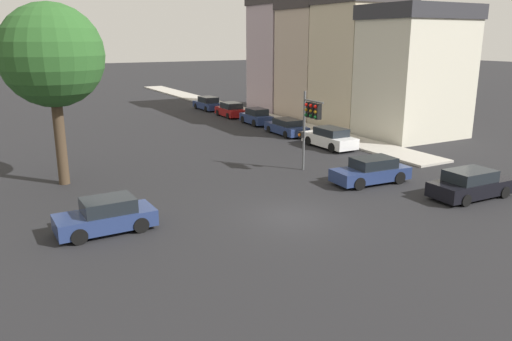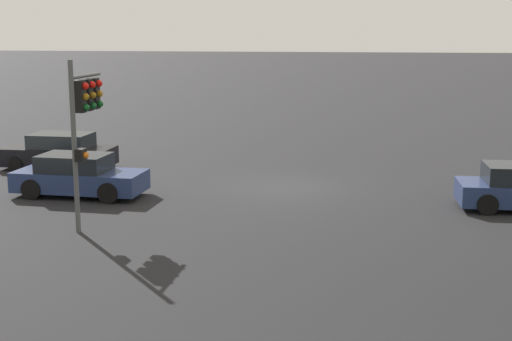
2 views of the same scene
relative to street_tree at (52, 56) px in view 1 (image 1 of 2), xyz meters
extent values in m
plane|color=black|center=(8.29, -10.63, -6.99)|extent=(300.00, 300.00, 0.00)
cube|color=#ADA89E|center=(21.70, 22.87, -6.91)|extent=(2.99, 60.00, 0.15)
cube|color=beige|center=(27.36, 0.90, -2.34)|extent=(7.73, 6.07, 9.30)
cube|color=#2D2D33|center=(27.36, 0.90, 2.88)|extent=(8.04, 6.31, 1.14)
cube|color=beige|center=(26.96, 7.18, -1.62)|extent=(6.92, 6.35, 10.75)
cube|color=#383333|center=(26.96, 7.18, 4.18)|extent=(7.20, 6.60, 0.85)
cube|color=#BCA893|center=(27.26, 13.49, -1.68)|extent=(7.53, 6.08, 10.61)
cube|color=#383333|center=(27.26, 13.49, 4.13)|extent=(7.83, 6.32, 1.02)
cube|color=#B29EA8|center=(26.88, 19.77, -1.33)|extent=(6.77, 5.91, 11.33)
cylinder|color=#423323|center=(0.00, 0.00, -4.49)|extent=(0.59, 0.59, 4.99)
sphere|color=#285623|center=(0.00, 0.00, 0.05)|extent=(5.45, 5.45, 5.45)
cylinder|color=#515456|center=(13.48, -3.88, -4.56)|extent=(0.14, 0.14, 4.86)
cylinder|color=#515456|center=(13.44, -4.86, -2.63)|extent=(0.17, 1.96, 0.10)
cube|color=black|center=(13.46, -4.37, -3.18)|extent=(0.31, 0.31, 0.90)
sphere|color=red|center=(13.27, -4.36, -2.88)|extent=(0.20, 0.20, 0.20)
sphere|color=#99660F|center=(13.27, -4.36, -3.18)|extent=(0.20, 0.20, 0.20)
sphere|color=#0F511E|center=(13.27, -4.36, -3.48)|extent=(0.20, 0.20, 0.20)
cube|color=black|center=(13.44, -4.86, -3.18)|extent=(0.31, 0.31, 0.90)
sphere|color=red|center=(13.25, -4.85, -2.88)|extent=(0.20, 0.20, 0.20)
sphere|color=#99660F|center=(13.25, -4.85, -3.18)|extent=(0.20, 0.20, 0.20)
sphere|color=#0F511E|center=(13.25, -4.85, -3.48)|extent=(0.20, 0.20, 0.20)
cube|color=black|center=(13.42, -5.35, -3.18)|extent=(0.31, 0.31, 0.90)
sphere|color=red|center=(13.23, -5.34, -2.88)|extent=(0.20, 0.20, 0.20)
sphere|color=#99660F|center=(13.23, -5.34, -3.18)|extent=(0.20, 0.20, 0.20)
sphere|color=#0F511E|center=(13.23, -5.34, -3.48)|extent=(0.20, 0.20, 0.20)
cube|color=black|center=(13.30, -3.87, -4.76)|extent=(0.23, 0.36, 0.35)
sphere|color=orange|center=(13.16, -3.87, -4.76)|extent=(0.18, 0.18, 0.18)
cube|color=black|center=(17.89, -12.64, -6.46)|extent=(4.60, 1.95, 0.73)
cube|color=black|center=(17.71, -12.64, -5.81)|extent=(2.41, 1.68, 0.57)
cylinder|color=black|center=(19.32, -11.80, -6.68)|extent=(0.62, 0.23, 0.61)
cylinder|color=black|center=(19.29, -13.54, -6.68)|extent=(0.62, 0.23, 0.61)
cylinder|color=black|center=(16.49, -11.74, -6.68)|extent=(0.62, 0.23, 0.61)
cylinder|color=black|center=(16.46, -13.49, -6.68)|extent=(0.62, 0.23, 0.61)
cube|color=navy|center=(15.13, -8.15, -6.45)|extent=(4.54, 2.03, 0.68)
cube|color=black|center=(15.30, -8.16, -5.83)|extent=(2.40, 1.69, 0.57)
cylinder|color=black|center=(13.70, -8.91, -6.64)|extent=(0.71, 0.26, 0.70)
cylinder|color=black|center=(13.80, -7.24, -6.64)|extent=(0.71, 0.26, 0.70)
cylinder|color=black|center=(16.45, -9.06, -6.64)|extent=(0.71, 0.26, 0.70)
cylinder|color=black|center=(16.55, -7.40, -6.64)|extent=(0.71, 0.26, 0.70)
cube|color=navy|center=(0.43, -8.40, -6.47)|extent=(4.09, 1.91, 0.68)
cube|color=black|center=(0.59, -8.39, -5.83)|extent=(2.14, 1.64, 0.59)
cylinder|color=black|center=(-0.80, -9.28, -6.66)|extent=(0.67, 0.24, 0.66)
cylinder|color=black|center=(-0.85, -7.59, -6.66)|extent=(0.67, 0.24, 0.66)
cylinder|color=black|center=(1.70, -9.21, -6.66)|extent=(0.67, 0.24, 0.66)
cylinder|color=black|center=(1.66, -7.52, -6.66)|extent=(0.67, 0.24, 0.66)
cube|color=silver|center=(18.81, 0.56, -6.41)|extent=(1.90, 4.64, 0.77)
cube|color=black|center=(18.81, 0.38, -5.75)|extent=(1.64, 2.43, 0.56)
cylinder|color=black|center=(17.93, 1.97, -6.64)|extent=(0.23, 0.71, 0.70)
cylinder|color=black|center=(19.63, 2.01, -6.64)|extent=(0.23, 0.71, 0.70)
cylinder|color=black|center=(17.99, -0.88, -6.64)|extent=(0.23, 0.71, 0.70)
cylinder|color=black|center=(19.69, -0.85, -6.64)|extent=(0.23, 0.71, 0.70)
cube|color=navy|center=(18.78, 6.54, -6.48)|extent=(1.93, 4.55, 0.68)
cube|color=black|center=(18.78, 6.36, -5.89)|extent=(1.67, 2.38, 0.51)
cylinder|color=black|center=(17.95, 7.95, -6.69)|extent=(0.23, 0.61, 0.60)
cylinder|color=black|center=(19.68, 7.92, -6.69)|extent=(0.23, 0.61, 0.60)
cylinder|color=black|center=(17.89, 5.16, -6.69)|extent=(0.23, 0.61, 0.60)
cylinder|color=black|center=(19.62, 5.12, -6.69)|extent=(0.23, 0.61, 0.60)
cube|color=navy|center=(19.01, 12.23, -6.43)|extent=(1.79, 3.84, 0.74)
cube|color=black|center=(19.01, 12.08, -5.76)|extent=(1.54, 2.01, 0.60)
cylinder|color=black|center=(18.24, 13.43, -6.64)|extent=(0.23, 0.70, 0.70)
cylinder|color=black|center=(19.83, 13.39, -6.64)|extent=(0.23, 0.70, 0.70)
cylinder|color=black|center=(18.19, 11.07, -6.64)|extent=(0.23, 0.70, 0.70)
cylinder|color=black|center=(19.78, 11.04, -6.64)|extent=(0.23, 0.70, 0.70)
cube|color=maroon|center=(19.01, 17.70, -6.46)|extent=(2.00, 4.25, 0.73)
cube|color=black|center=(19.01, 17.53, -5.80)|extent=(1.72, 2.23, 0.59)
cylinder|color=black|center=(18.16, 19.03, -6.68)|extent=(0.24, 0.63, 0.63)
cylinder|color=black|center=(19.94, 18.98, -6.68)|extent=(0.24, 0.63, 0.63)
cylinder|color=black|center=(18.09, 16.42, -6.68)|extent=(0.24, 0.63, 0.63)
cylinder|color=black|center=(19.87, 16.38, -6.68)|extent=(0.24, 0.63, 0.63)
cube|color=navy|center=(18.98, 23.63, -6.47)|extent=(1.88, 4.64, 0.69)
cube|color=black|center=(18.99, 23.44, -5.81)|extent=(1.62, 2.42, 0.63)
cylinder|color=black|center=(18.11, 25.04, -6.68)|extent=(0.23, 0.63, 0.63)
cylinder|color=black|center=(19.80, 25.07, -6.68)|extent=(0.23, 0.63, 0.63)
cylinder|color=black|center=(18.17, 22.19, -6.68)|extent=(0.23, 0.63, 0.63)
cylinder|color=black|center=(19.85, 22.22, -6.68)|extent=(0.23, 0.63, 0.63)
camera|label=1|loc=(-3.51, -28.72, 0.93)|focal=35.00mm
camera|label=2|loc=(5.65, 14.70, -1.30)|focal=50.00mm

